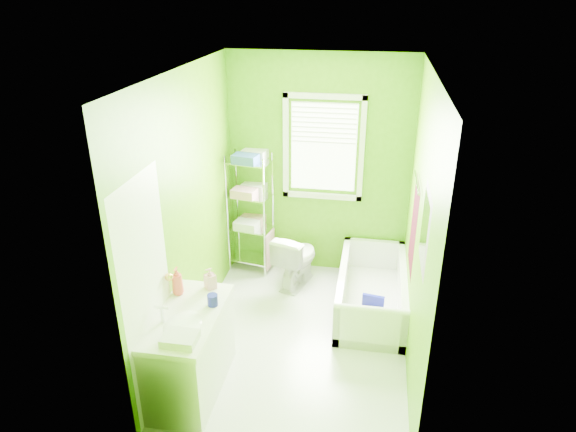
% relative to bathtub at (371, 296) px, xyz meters
% --- Properties ---
extents(ground, '(2.90, 2.90, 0.00)m').
position_rel_bathtub_xyz_m(ground, '(-0.70, -0.64, -0.16)').
color(ground, silver).
rests_on(ground, ground).
extents(room_envelope, '(2.14, 2.94, 2.62)m').
position_rel_bathtub_xyz_m(room_envelope, '(-0.70, -0.64, 1.39)').
color(room_envelope, '#4B8E06').
rests_on(room_envelope, ground).
extents(window, '(0.92, 0.05, 1.22)m').
position_rel_bathtub_xyz_m(window, '(-0.65, 0.79, 1.46)').
color(window, white).
rests_on(window, ground).
extents(door, '(0.09, 0.80, 2.00)m').
position_rel_bathtub_xyz_m(door, '(-1.73, -1.63, 0.84)').
color(door, white).
rests_on(door, ground).
extents(right_wall_decor, '(0.04, 1.48, 1.17)m').
position_rel_bathtub_xyz_m(right_wall_decor, '(0.34, -0.66, 1.16)').
color(right_wall_decor, '#430713').
rests_on(right_wall_decor, ground).
extents(bathtub, '(0.71, 1.51, 0.49)m').
position_rel_bathtub_xyz_m(bathtub, '(0.00, 0.00, 0.00)').
color(bathtub, white).
rests_on(bathtub, ground).
extents(toilet, '(0.55, 0.73, 0.67)m').
position_rel_bathtub_xyz_m(toilet, '(-0.88, 0.38, 0.18)').
color(toilet, white).
rests_on(toilet, ground).
extents(vanity, '(0.53, 1.02, 1.03)m').
position_rel_bathtub_xyz_m(vanity, '(-1.50, -1.49, 0.26)').
color(vanity, silver).
rests_on(vanity, ground).
extents(wire_shelf_unit, '(0.54, 0.44, 1.50)m').
position_rel_bathtub_xyz_m(wire_shelf_unit, '(-1.47, 0.65, 0.75)').
color(wire_shelf_unit, silver).
rests_on(wire_shelf_unit, ground).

